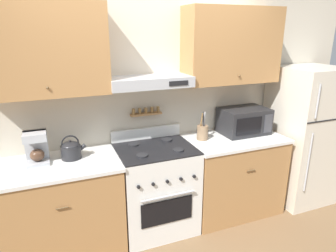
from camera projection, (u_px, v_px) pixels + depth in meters
ground_plane at (168, 246)px, 3.00m from camera, size 16.00×16.00×0.00m
wall_back at (145, 88)px, 3.11m from camera, size 5.20×0.46×2.55m
counter_left at (62, 208)px, 2.83m from camera, size 1.10×0.69×0.92m
counter_right at (232, 174)px, 3.49m from camera, size 1.09×0.69×0.92m
stove_range at (156, 188)px, 3.16m from camera, size 0.78×0.68×1.05m
refrigerator at (304, 135)px, 3.69m from camera, size 0.74×0.75×1.66m
tea_kettle at (71, 149)px, 2.78m from camera, size 0.23×0.18×0.23m
coffee_maker at (36, 147)px, 2.68m from camera, size 0.19×0.21×0.29m
microwave at (244, 121)px, 3.45m from camera, size 0.53×0.38×0.29m
utensil_crock at (203, 132)px, 3.26m from camera, size 0.12×0.12×0.31m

